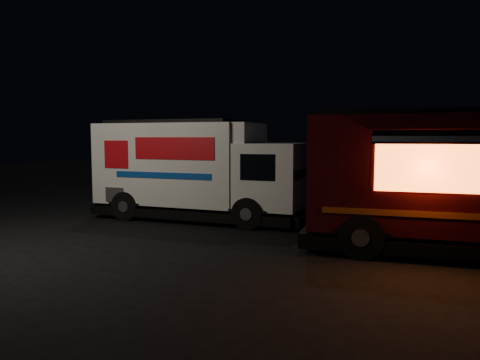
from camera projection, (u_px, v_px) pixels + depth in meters
name	position (u px, v px, depth m)	size (l,w,h in m)	color
ground	(162.00, 243.00, 11.99)	(80.00, 80.00, 0.00)	black
white_truck	(201.00, 170.00, 15.37)	(7.21, 2.46, 3.27)	white
red_truck	(462.00, 183.00, 10.73)	(7.16, 2.63, 3.33)	#320910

